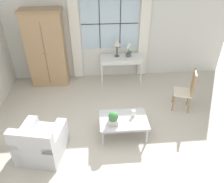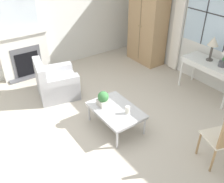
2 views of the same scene
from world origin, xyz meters
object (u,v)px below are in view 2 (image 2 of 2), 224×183
(potted_orchid, at_px, (223,59))
(potted_plant_small, at_px, (103,99))
(armchair_upholstered, at_px, (56,84))
(table_lamp, at_px, (213,43))
(pillar_candle, at_px, (128,110))
(fireplace, at_px, (24,50))
(coffee_table, at_px, (116,111))
(armoire, at_px, (148,23))
(console_table, at_px, (211,66))

(potted_orchid, bearing_deg, potted_plant_small, -104.73)
(armchair_upholstered, bearing_deg, potted_orchid, 53.71)
(table_lamp, height_order, pillar_candle, table_lamp)
(potted_orchid, distance_m, potted_plant_small, 2.67)
(table_lamp, bearing_deg, fireplace, -134.63)
(potted_orchid, height_order, coffee_table, potted_orchid)
(fireplace, distance_m, potted_orchid, 4.63)
(armoire, xyz_separation_m, potted_orchid, (2.36, -0.00, -0.16))
(pillar_candle, bearing_deg, table_lamp, 92.99)
(console_table, bearing_deg, potted_orchid, 6.81)
(fireplace, height_order, pillar_candle, fireplace)
(table_lamp, bearing_deg, potted_plant_small, -97.31)
(potted_orchid, xyz_separation_m, potted_plant_small, (-0.67, -2.56, -0.37))
(potted_plant_small, bearing_deg, armoire, 123.48)
(armoire, bearing_deg, pillar_candle, -47.44)
(table_lamp, relative_size, potted_orchid, 1.28)
(armchair_upholstered, bearing_deg, table_lamp, 58.70)
(fireplace, relative_size, potted_plant_small, 7.37)
(coffee_table, height_order, potted_plant_small, potted_plant_small)
(table_lamp, relative_size, armchair_upholstered, 0.55)
(console_table, xyz_separation_m, armchair_upholstered, (-1.90, -2.85, -0.39))
(armchair_upholstered, relative_size, coffee_table, 0.97)
(fireplace, height_order, armoire, armoire)
(potted_orchid, distance_m, pillar_candle, 2.39)
(fireplace, height_order, coffee_table, fireplace)
(console_table, height_order, table_lamp, table_lamp)
(potted_orchid, xyz_separation_m, coffee_table, (-0.44, -2.43, -0.56))
(armoire, xyz_separation_m, console_table, (2.15, -0.03, -0.41))
(potted_orchid, relative_size, pillar_candle, 2.67)
(table_lamp, xyz_separation_m, potted_orchid, (0.34, -0.04, -0.24))
(fireplace, distance_m, console_table, 4.45)
(console_table, bearing_deg, coffee_table, -95.35)
(coffee_table, bearing_deg, potted_orchid, 79.74)
(table_lamp, xyz_separation_m, pillar_candle, (0.12, -2.38, -0.69))
(pillar_candle, bearing_deg, armoire, 132.56)
(fireplace, xyz_separation_m, potted_plant_small, (2.76, 0.54, -0.13))
(armoire, relative_size, coffee_table, 2.13)
(potted_orchid, bearing_deg, armchair_upholstered, -126.29)
(coffee_table, bearing_deg, table_lamp, 87.65)
(coffee_table, bearing_deg, fireplace, -167.52)
(fireplace, relative_size, table_lamp, 3.99)
(armchair_upholstered, bearing_deg, fireplace, -170.69)
(armoire, xyz_separation_m, coffee_table, (1.92, -2.43, -0.72))
(armchair_upholstered, bearing_deg, coffee_table, 14.94)
(potted_plant_small, height_order, pillar_candle, potted_plant_small)
(armoire, relative_size, pillar_candle, 13.73)
(table_lamp, distance_m, coffee_table, 2.60)
(pillar_candle, bearing_deg, coffee_table, -157.58)
(armoire, distance_m, pillar_candle, 3.23)
(armchair_upholstered, height_order, potted_plant_small, armchair_upholstered)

